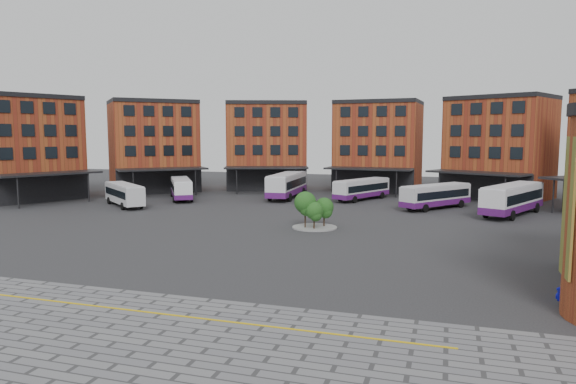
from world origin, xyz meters
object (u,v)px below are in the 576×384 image
(bus_a, at_px, (124,193))
(bus_c, at_px, (287,185))
(bus_b, at_px, (181,188))
(bus_f, at_px, (513,199))
(bus_d, at_px, (362,189))
(tree_island, at_px, (314,209))
(bus_e, at_px, (436,196))

(bus_a, height_order, bus_c, bus_c)
(bus_b, distance_m, bus_f, 43.18)
(bus_c, xyz_separation_m, bus_d, (10.73, 0.76, -0.35))
(bus_d, bearing_deg, bus_c, -150.13)
(tree_island, distance_m, bus_b, 28.91)
(tree_island, relative_size, bus_d, 0.42)
(bus_b, bearing_deg, bus_e, -30.94)
(tree_island, height_order, bus_e, tree_island)
(bus_f, bearing_deg, bus_e, -172.26)
(bus_a, height_order, bus_e, bus_e)
(bus_a, relative_size, bus_d, 0.89)
(bus_b, distance_m, bus_c, 15.13)
(bus_d, xyz_separation_m, bus_e, (10.12, -5.80, 0.04))
(bus_a, distance_m, bus_b, 9.17)
(tree_island, distance_m, bus_c, 24.66)
(tree_island, distance_m, bus_f, 24.50)
(bus_a, relative_size, bus_b, 0.92)
(bus_b, distance_m, bus_e, 34.73)
(tree_island, bearing_deg, bus_a, 163.44)
(bus_d, relative_size, bus_e, 1.04)
(bus_b, distance_m, bus_d, 25.52)
(tree_island, distance_m, bus_d, 23.40)
(bus_a, xyz_separation_m, bus_d, (28.01, 15.32, -0.11))
(tree_island, height_order, bus_b, tree_island)
(bus_d, bearing_deg, bus_f, 1.22)
(bus_d, height_order, bus_f, bus_f)
(bus_c, distance_m, bus_e, 21.45)
(bus_f, bearing_deg, bus_a, -146.20)
(bus_a, bearing_deg, tree_island, -67.07)
(tree_island, height_order, bus_a, tree_island)
(bus_a, xyz_separation_m, bus_e, (38.13, 9.52, -0.07))
(tree_island, bearing_deg, bus_f, 37.42)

